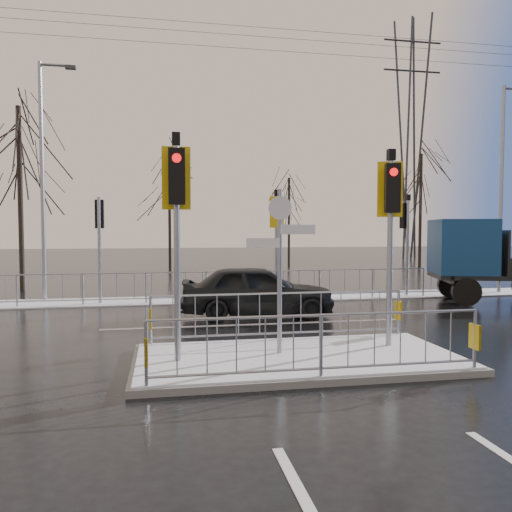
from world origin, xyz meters
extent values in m
plane|color=black|center=(0.00, 0.00, 0.00)|extent=(120.00, 120.00, 0.00)
cube|color=white|center=(0.00, 8.60, 0.02)|extent=(30.00, 2.00, 0.04)
cube|color=silver|center=(0.00, 3.80, 0.00)|extent=(8.00, 0.15, 0.01)
cube|color=slate|center=(0.00, 0.00, 0.06)|extent=(6.00, 3.00, 0.12)
cube|color=white|center=(0.00, 0.00, 0.14)|extent=(5.85, 2.85, 0.03)
cube|color=gold|center=(-2.70, -1.38, 0.67)|extent=(0.05, 0.28, 0.42)
cube|color=gold|center=(2.70, -1.38, 0.67)|extent=(0.05, 0.28, 0.42)
cube|color=gold|center=(-2.70, 1.38, 0.67)|extent=(0.05, 0.28, 0.42)
cube|color=gold|center=(2.70, 1.38, 0.67)|extent=(0.05, 0.28, 0.42)
cylinder|color=gray|center=(-2.20, 0.00, 2.02)|extent=(0.11, 0.11, 3.80)
cube|color=black|center=(-2.20, -0.18, 3.37)|extent=(0.28, 0.22, 0.95)
cylinder|color=red|center=(-2.20, -0.29, 3.67)|extent=(0.16, 0.04, 0.16)
cube|color=#E4BA0D|center=(-2.20, 0.07, 3.37)|extent=(0.50, 0.03, 1.10)
cube|color=black|center=(-2.20, 0.00, 4.04)|extent=(0.14, 0.14, 0.22)
cylinder|color=gray|center=(2.00, 0.40, 1.97)|extent=(0.11, 0.11, 3.70)
cube|color=black|center=(1.95, 0.23, 3.27)|extent=(0.33, 0.28, 0.95)
cylinder|color=red|center=(1.93, 0.12, 3.57)|extent=(0.16, 0.08, 0.16)
cube|color=#E4BA0D|center=(2.02, 0.47, 3.27)|extent=(0.49, 0.16, 1.10)
cube|color=black|center=(2.00, 0.40, 3.94)|extent=(0.14, 0.14, 0.22)
cylinder|color=gray|center=(-0.30, 0.20, 1.67)|extent=(0.09, 0.09, 3.10)
cube|color=silver|center=(0.05, 0.20, 2.47)|extent=(0.70, 0.14, 0.18)
cube|color=silver|center=(-0.62, 0.20, 2.22)|extent=(0.62, 0.15, 0.18)
cylinder|color=silver|center=(-0.30, 0.17, 2.87)|extent=(0.44, 0.03, 0.44)
cylinder|color=gray|center=(-4.50, 8.30, 1.79)|extent=(0.11, 0.11, 3.50)
cube|color=black|center=(-4.50, 8.48, 2.99)|extent=(0.28, 0.22, 0.95)
cylinder|color=red|center=(-4.50, 8.59, 3.29)|extent=(0.16, 0.04, 0.16)
cylinder|color=gray|center=(1.50, 8.30, 1.84)|extent=(0.11, 0.11, 3.60)
cube|color=black|center=(1.50, 8.48, 3.09)|extent=(0.28, 0.22, 0.95)
cylinder|color=red|center=(1.50, 8.59, 3.39)|extent=(0.16, 0.04, 0.16)
cube|color=#E4BA0D|center=(1.50, 8.23, 3.09)|extent=(0.50, 0.03, 1.10)
cube|color=black|center=(1.50, 8.30, 3.76)|extent=(0.14, 0.14, 0.22)
cylinder|color=gray|center=(6.50, 8.30, 1.79)|extent=(0.11, 0.11, 3.50)
cube|color=black|center=(6.45, 8.47, 2.99)|extent=(0.33, 0.28, 0.95)
cylinder|color=red|center=(6.43, 8.58, 3.29)|extent=(0.16, 0.08, 0.16)
cube|color=black|center=(6.50, 8.30, 3.66)|extent=(0.14, 0.14, 0.22)
imported|color=black|center=(0.19, 5.02, 0.74)|extent=(4.47, 2.08, 1.48)
cylinder|color=black|center=(7.22, 5.68, 0.46)|extent=(0.96, 0.54, 0.92)
cylinder|color=black|center=(7.81, 7.52, 0.46)|extent=(0.96, 0.54, 0.92)
cube|color=navy|center=(7.61, 6.57, 1.89)|extent=(2.43, 2.66, 1.84)
cube|color=black|center=(8.46, 6.30, 2.26)|extent=(0.60, 1.76, 1.01)
cube|color=#2D3033|center=(7.08, 6.74, 0.87)|extent=(0.75, 2.05, 0.32)
cube|color=black|center=(8.70, 6.22, 1.77)|extent=(0.74, 2.12, 1.38)
cylinder|color=black|center=(-8.00, 12.50, 3.68)|extent=(0.20, 0.20, 7.36)
cylinder|color=black|center=(-2.00, 22.00, 3.45)|extent=(0.19, 0.19, 6.90)
cylinder|color=black|center=(6.00, 24.00, 2.99)|extent=(0.16, 0.16, 5.98)
cylinder|color=black|center=(14.00, 21.00, 3.68)|extent=(0.20, 0.20, 7.36)
cylinder|color=gray|center=(10.50, 8.50, 4.00)|extent=(0.14, 0.14, 8.00)
cylinder|color=gray|center=(-6.50, 9.50, 4.10)|extent=(0.14, 0.14, 8.20)
cylinder|color=gray|center=(-6.00, 9.50, 8.10)|extent=(1.00, 0.10, 0.10)
cube|color=#2D3033|center=(-5.50, 9.50, 8.05)|extent=(0.35, 0.18, 0.12)
cylinder|color=#2D3033|center=(18.60, 30.60, 10.00)|extent=(1.18, 1.18, 19.97)
cylinder|color=#2D3033|center=(17.40, 30.60, 10.00)|extent=(1.18, 1.18, 19.97)
cylinder|color=#2D3033|center=(18.60, 29.40, 10.00)|extent=(1.18, 1.18, 19.97)
cylinder|color=#2D3033|center=(17.40, 29.40, 10.00)|extent=(1.18, 1.18, 19.97)
cylinder|color=#2D3033|center=(18.00, 30.00, 15.60)|extent=(5.00, 0.16, 0.16)
cylinder|color=#2D3033|center=(18.00, 30.00, 18.00)|extent=(5.00, 0.16, 0.16)
cylinder|color=#2D3033|center=(0.00, 30.00, 16.50)|extent=(70.00, 0.03, 0.03)
cylinder|color=#2D3033|center=(0.00, 30.00, 17.50)|extent=(70.00, 0.03, 0.03)
cylinder|color=#2D3033|center=(0.00, 30.00, 18.20)|extent=(70.00, 0.03, 0.03)
camera|label=1|loc=(-2.45, -8.84, 2.46)|focal=35.00mm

